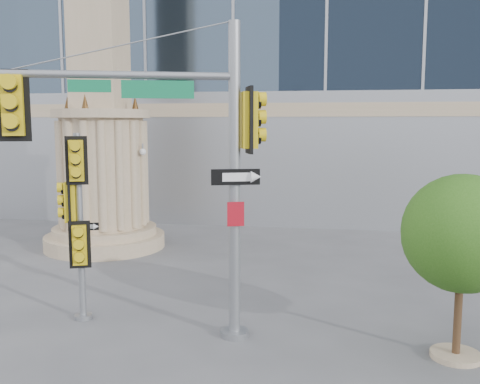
# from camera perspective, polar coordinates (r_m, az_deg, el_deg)

# --- Properties ---
(ground) EXTENTS (120.00, 120.00, 0.00)m
(ground) POSITION_cam_1_polar(r_m,az_deg,el_deg) (10.78, -3.14, -17.92)
(ground) COLOR #545456
(ground) RESTS_ON ground
(monument) EXTENTS (4.40, 4.40, 16.60)m
(monument) POSITION_cam_1_polar(r_m,az_deg,el_deg) (20.24, -14.64, 9.67)
(monument) COLOR tan
(monument) RESTS_ON ground
(main_signal_pole) EXTENTS (5.00, 2.01, 6.66)m
(main_signal_pole) POSITION_cam_1_polar(r_m,az_deg,el_deg) (11.04, -6.80, 4.84)
(main_signal_pole) COLOR slate
(main_signal_pole) RESTS_ON ground
(secondary_signal_pole) EXTENTS (0.82, 0.59, 4.38)m
(secondary_signal_pole) POSITION_cam_1_polar(r_m,az_deg,el_deg) (12.79, -17.01, -2.09)
(secondary_signal_pole) COLOR slate
(secondary_signal_pole) RESTS_ON ground
(street_tree) EXTENTS (2.34, 2.29, 3.65)m
(street_tree) POSITION_cam_1_polar(r_m,az_deg,el_deg) (11.15, 22.79, -4.59)
(street_tree) COLOR tan
(street_tree) RESTS_ON ground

